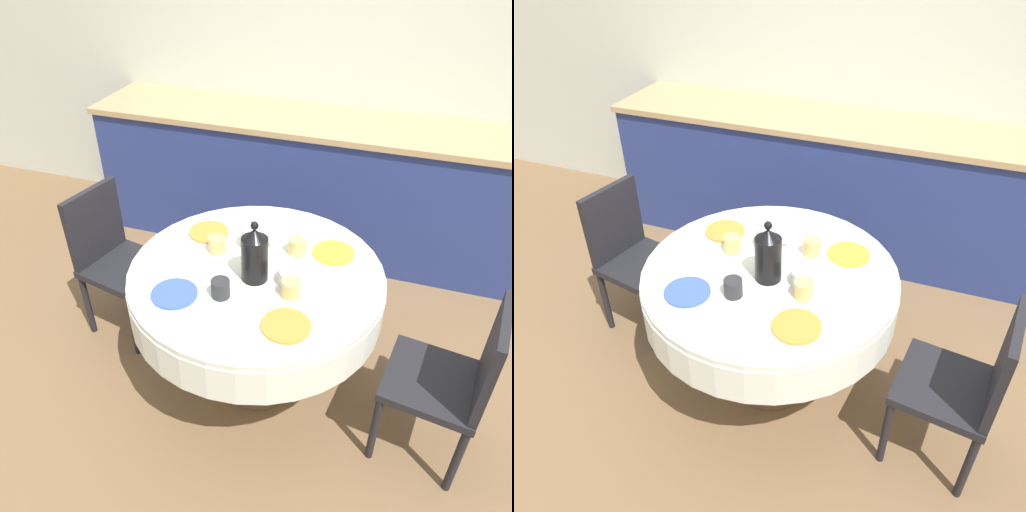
{
  "view_description": "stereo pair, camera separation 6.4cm",
  "coord_description": "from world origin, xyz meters",
  "views": [
    {
      "loc": [
        0.59,
        -1.74,
        2.14
      ],
      "look_at": [
        0.0,
        0.0,
        0.82
      ],
      "focal_mm": 35.0,
      "sensor_mm": 36.0,
      "label": 1
    },
    {
      "loc": [
        0.65,
        -1.72,
        2.14
      ],
      "look_at": [
        0.0,
        0.0,
        0.82
      ],
      "focal_mm": 35.0,
      "sensor_mm": 36.0,
      "label": 2
    }
  ],
  "objects": [
    {
      "name": "ground_plane",
      "position": [
        0.0,
        0.0,
        0.0
      ],
      "size": [
        12.0,
        12.0,
        0.0
      ],
      "primitive_type": "plane",
      "color": "brown"
    },
    {
      "name": "wall_back",
      "position": [
        0.0,
        1.77,
        1.3
      ],
      "size": [
        7.0,
        0.05,
        2.6
      ],
      "color": "beige",
      "rests_on": "ground_plane"
    },
    {
      "name": "kitchen_counter",
      "position": [
        0.0,
        1.43,
        0.48
      ],
      "size": [
        3.24,
        0.64,
        0.96
      ],
      "color": "navy",
      "rests_on": "ground_plane"
    },
    {
      "name": "dining_table",
      "position": [
        0.0,
        0.0,
        0.62
      ],
      "size": [
        1.2,
        1.2,
        0.74
      ],
      "color": "brown",
      "rests_on": "ground_plane"
    },
    {
      "name": "chair_left",
      "position": [
        0.93,
        -0.13,
        0.49
      ],
      "size": [
        0.45,
        0.45,
        0.88
      ],
      "rotation": [
        0.0,
        0.0,
        1.43
      ],
      "color": "black",
      "rests_on": "ground_plane"
    },
    {
      "name": "chair_right",
      "position": [
        -0.92,
        0.19,
        0.49
      ],
      "size": [
        0.47,
        0.47,
        0.88
      ],
      "rotation": [
        0.0,
        0.0,
        -1.77
      ],
      "color": "black",
      "rests_on": "ground_plane"
    },
    {
      "name": "plate_near_left",
      "position": [
        -0.28,
        -0.28,
        0.75
      ],
      "size": [
        0.2,
        0.2,
        0.01
      ],
      "primitive_type": "cylinder",
      "color": "#3856AD",
      "rests_on": "dining_table"
    },
    {
      "name": "cup_near_left",
      "position": [
        -0.08,
        -0.22,
        0.79
      ],
      "size": [
        0.08,
        0.08,
        0.08
      ],
      "primitive_type": "cylinder",
      "color": "#28282D",
      "rests_on": "dining_table"
    },
    {
      "name": "plate_near_right",
      "position": [
        0.23,
        -0.32,
        0.75
      ],
      "size": [
        0.2,
        0.2,
        0.01
      ],
      "primitive_type": "cylinder",
      "color": "orange",
      "rests_on": "dining_table"
    },
    {
      "name": "cup_near_right",
      "position": [
        0.2,
        -0.13,
        0.79
      ],
      "size": [
        0.08,
        0.08,
        0.08
      ],
      "primitive_type": "cylinder",
      "color": "#DBB766",
      "rests_on": "dining_table"
    },
    {
      "name": "plate_far_left",
      "position": [
        -0.33,
        0.22,
        0.75
      ],
      "size": [
        0.2,
        0.2,
        0.01
      ],
      "primitive_type": "cylinder",
      "color": "orange",
      "rests_on": "dining_table"
    },
    {
      "name": "cup_far_left",
      "position": [
        -0.22,
        0.08,
        0.79
      ],
      "size": [
        0.08,
        0.08,
        0.08
      ],
      "primitive_type": "cylinder",
      "color": "#DBB766",
      "rests_on": "dining_table"
    },
    {
      "name": "plate_far_right",
      "position": [
        0.31,
        0.24,
        0.75
      ],
      "size": [
        0.2,
        0.2,
        0.01
      ],
      "primitive_type": "cylinder",
      "color": "yellow",
      "rests_on": "dining_table"
    },
    {
      "name": "cup_far_right",
      "position": [
        0.14,
        0.19,
        0.79
      ],
      "size": [
        0.08,
        0.08,
        0.08
      ],
      "primitive_type": "cylinder",
      "color": "#DBB766",
      "rests_on": "dining_table"
    },
    {
      "name": "coffee_carafe",
      "position": [
        0.01,
        -0.06,
        0.87
      ],
      "size": [
        0.12,
        0.12,
        0.3
      ],
      "color": "black",
      "rests_on": "dining_table"
    },
    {
      "name": "teapot",
      "position": [
        -0.07,
        0.18,
        0.82
      ],
      "size": [
        0.18,
        0.13,
        0.17
      ],
      "color": "white",
      "rests_on": "dining_table"
    },
    {
      "name": "fruit_bowl",
      "position": [
        0.21,
        -0.04,
        0.78
      ],
      "size": [
        0.17,
        0.17,
        0.07
      ],
      "primitive_type": "cylinder",
      "color": "silver",
      "rests_on": "dining_table"
    }
  ]
}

